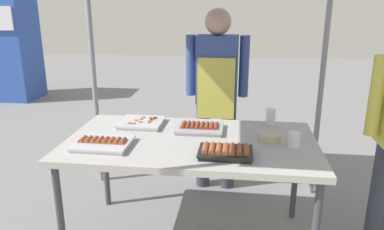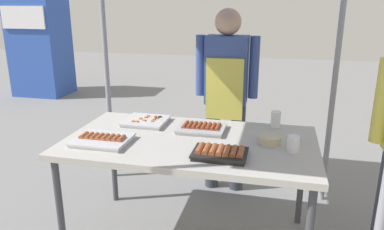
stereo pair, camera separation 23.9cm
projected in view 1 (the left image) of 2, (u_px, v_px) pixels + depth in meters
The scene contains 10 objects.
stall_table at pixel (191, 147), 2.41m from camera, with size 1.60×0.90×0.75m.
tray_grilled_sausages at pixel (225, 152), 2.14m from camera, with size 0.31×0.22×0.06m.
tray_meat_skewers at pixel (142, 123), 2.67m from camera, with size 0.30×0.29×0.04m.
tray_pork_links at pixel (103, 143), 2.27m from camera, with size 0.34×0.29×0.05m.
tray_spring_rolls at pixel (200, 128), 2.55m from camera, with size 0.32×0.26×0.05m.
condiment_bowl at pixel (269, 137), 2.37m from camera, with size 0.14×0.14×0.05m, color #BFB28C.
drink_cup_near_edge at pixel (294, 140), 2.26m from camera, with size 0.07×0.07×0.09m, color white.
drink_cup_by_wok at pixel (271, 117), 2.67m from camera, with size 0.07×0.07×0.11m, color white.
vendor_woman at pixel (217, 87), 3.11m from camera, with size 0.52×0.23×1.55m.
neighbor_stall_left at pixel (7, 48), 6.20m from camera, with size 0.87×0.72×1.69m.
Camera 1 is at (0.29, -2.22, 1.60)m, focal length 34.77 mm.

